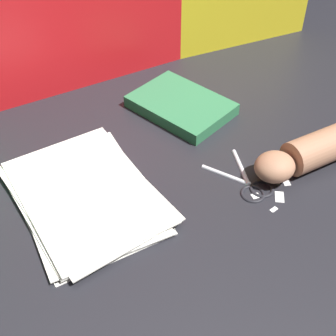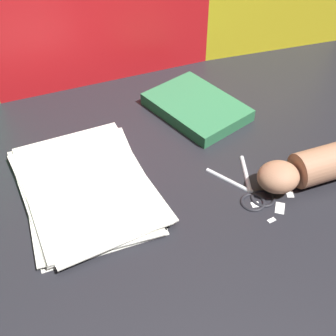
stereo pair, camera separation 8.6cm
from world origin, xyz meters
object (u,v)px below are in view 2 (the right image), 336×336
(scissors, at_px, (251,191))
(paper_stack, at_px, (85,187))
(hand_forearm, at_px, (326,163))
(book_closed, at_px, (196,107))

(scissors, bearing_deg, paper_stack, 156.14)
(hand_forearm, bearing_deg, scissors, 174.16)
(book_closed, distance_m, hand_forearm, 0.33)
(scissors, bearing_deg, book_closed, 86.89)
(scissors, height_order, hand_forearm, hand_forearm)
(paper_stack, height_order, scissors, paper_stack)
(hand_forearm, bearing_deg, paper_stack, 161.98)
(book_closed, height_order, hand_forearm, hand_forearm)
(paper_stack, bearing_deg, scissors, -23.86)
(book_closed, distance_m, scissors, 0.28)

